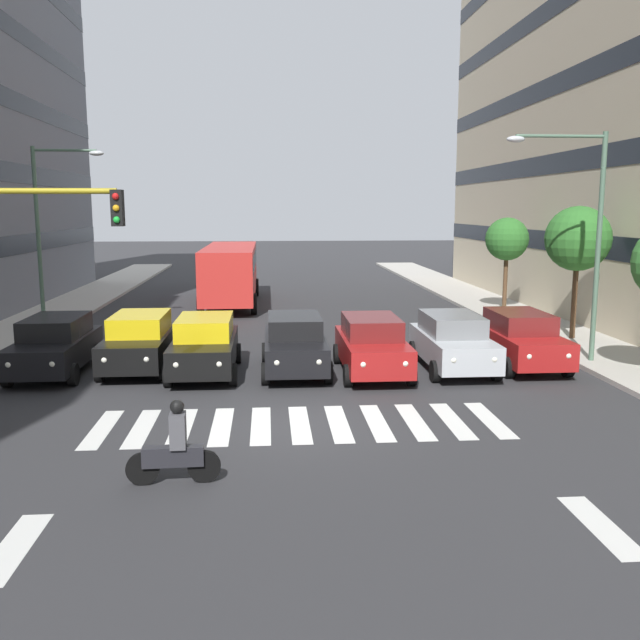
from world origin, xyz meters
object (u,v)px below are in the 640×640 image
Objects in this scene: car_3 at (295,343)px; street_lamp_right at (49,220)px; car_0 at (520,339)px; car_6 at (55,345)px; car_1 at (453,342)px; car_5 at (140,341)px; street_tree_1 at (578,239)px; car_2 at (372,345)px; street_tree_2 at (507,240)px; motorcycle_with_rider at (175,449)px; car_4 at (205,345)px; bus_behind_traffic at (231,268)px; street_lamp_left at (584,222)px.

street_lamp_right is (9.24, -7.11, 3.61)m from car_3.
car_0 and car_6 have the same top height.
car_1 is 9.66m from car_5.
car_2 is at bearing 27.79° from street_tree_1.
street_tree_1 is (-5.69, -4.04, 2.94)m from car_1.
car_1 is 1.01× the size of street_tree_2.
car_5 is at bearing -76.14° from motorcycle_with_rider.
car_4 is at bearing 39.80° from street_tree_2.
motorcycle_with_rider is at bearing 113.43° from street_lamp_right.
car_2 and car_6 have the same top height.
car_0 is at bearing 47.44° from street_tree_1.
car_0 is at bearing 179.67° from car_6.
motorcycle_with_rider is at bearing 73.40° from car_3.
street_tree_1 is (-3.42, -3.73, 2.94)m from car_0.
car_1 is at bearing 178.12° from car_6.
motorcycle_with_rider is 17.36m from street_lamp_right.
car_1 is 12.07m from car_6.
motorcycle_with_rider is (2.51, 8.42, -0.24)m from car_3.
car_0 is 5.86m from street_tree_1.
bus_behind_traffic is 1.48× the size of street_lamp_left.
street_tree_2 is (0.20, -6.89, -0.33)m from street_tree_1.
bus_behind_traffic is at bearing -63.74° from car_1.
car_4 is 10.35m from street_lamp_right.
car_3 is 0.63× the size of street_lamp_left.
street_lamp_left is at bearing -178.70° from car_4.
car_6 is (14.33, -0.08, 0.00)m from car_0.
motorcycle_with_rider is at bearing 103.86° from car_5.
car_6 is at bearing -4.22° from car_2.
car_6 is at bearing 11.60° from street_tree_1.
car_5 is at bearing -20.01° from car_4.
car_0 is 18.13m from street_lamp_right.
street_lamp_left reaches higher than car_2.
car_5 is 2.47m from car_6.
car_3 is at bearing 1.82° from car_0.
car_0 is 2.61× the size of motorcycle_with_rider.
car_2 is 7.16m from car_5.
street_lamp_left is at bearing -178.60° from car_3.
car_5 is 14.75m from bus_behind_traffic.
street_lamp_left is 0.99× the size of street_lamp_right.
car_2 is 1.00× the size of car_4.
car_2 is 9.53m from car_6.
car_3 is at bearing -9.60° from car_2.
street_lamp_left is at bearing -174.76° from car_2.
bus_behind_traffic reaches higher than motorcycle_with_rider.
street_tree_1 reaches higher than car_2.
street_lamp_right is at bearing -37.59° from car_3.
street_tree_2 is at bearing -140.20° from car_4.
car_1 and car_3 have the same top height.
car_4 is 15.35m from bus_behind_traffic.
motorcycle_with_rider is (-0.19, 8.37, -0.24)m from car_4.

